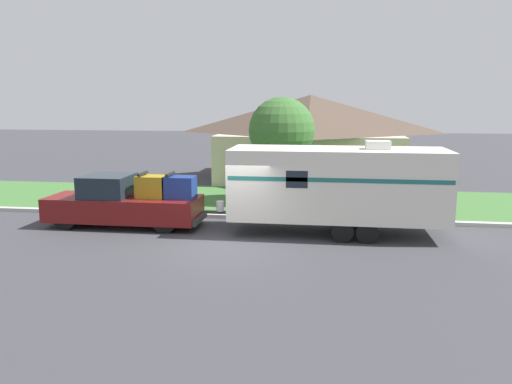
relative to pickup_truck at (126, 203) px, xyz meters
The scene contains 8 objects.
ground_plane 4.74m from the pickup_truck, 24.97° to the right, with size 120.00×120.00×0.00m, color #38383D.
curb_strip 4.66m from the pickup_truck, 22.88° to the left, with size 80.00×0.30×0.14m.
lawn_strip 6.94m from the pickup_truck, 52.13° to the left, with size 80.00×7.00×0.03m.
house_across_street 14.23m from the pickup_truck, 63.50° to the left, with size 11.03×8.37×4.92m.
pickup_truck is the anchor object (origin of this frame).
travel_trailer 7.72m from the pickup_truck, ahead, with size 8.34×2.48×3.25m.
mailbox 11.70m from the pickup_truck, 11.79° to the left, with size 0.48×0.20×1.23m.
tree_in_yard 7.87m from the pickup_truck, 45.49° to the left, with size 2.99×2.99×4.75m.
Camera 1 is at (3.02, -15.16, 4.56)m, focal length 35.00 mm.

